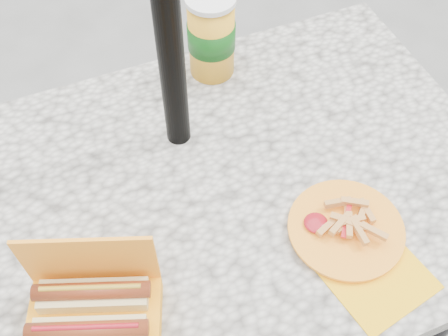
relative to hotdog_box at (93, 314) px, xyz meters
name	(u,v)px	position (x,y,z in m)	size (l,w,h in m)	color
ground	(213,331)	(0.27, 0.17, -0.79)	(60.00, 60.00, 0.00)	slate
picnic_table	(208,222)	(0.27, 0.17, -0.15)	(1.20, 0.80, 0.75)	beige
hotdog_box	(93,314)	(0.00, 0.00, 0.00)	(0.25, 0.21, 0.18)	orange
fries_plate	(348,231)	(0.48, -0.01, -0.03)	(0.22, 0.31, 0.04)	#FFB510
soda_cup	(211,35)	(0.40, 0.49, 0.06)	(0.11, 0.11, 0.20)	yellow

